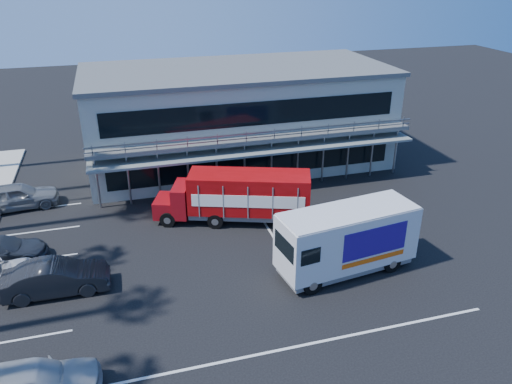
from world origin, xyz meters
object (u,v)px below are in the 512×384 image
object	(u,v)px
red_truck	(239,196)
parked_car_b	(56,278)
white_van	(347,239)
parked_car_a	(30,384)

from	to	relation	value
red_truck	parked_car_b	xyz separation A→B (m)	(-10.08, -4.55, -0.90)
red_truck	white_van	bearing A→B (deg)	-40.12
white_van	parked_car_a	bearing A→B (deg)	-169.94
white_van	parked_car_b	size ratio (longest dim) A/B	1.49
red_truck	white_van	xyz separation A→B (m)	(3.87, -6.63, 0.11)
parked_car_a	parked_car_b	xyz separation A→B (m)	(0.41, 6.66, -0.03)
parked_car_a	parked_car_b	size ratio (longest dim) A/B	1.01
red_truck	white_van	world-z (taller)	white_van
white_van	parked_car_a	world-z (taller)	white_van
parked_car_a	parked_car_b	bearing A→B (deg)	-2.17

